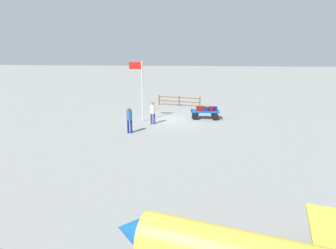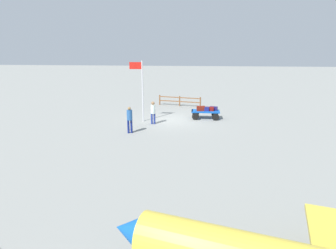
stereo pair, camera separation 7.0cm
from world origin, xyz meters
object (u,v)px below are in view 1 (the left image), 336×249
object	(u,v)px
suitcase_tan	(200,108)
worker_trailing	(153,111)
suitcase_dark	(213,108)
suitcase_navy	(206,109)
suitcase_grey	(209,109)
worker_lead	(129,118)
luggage_cart	(205,113)
flagpole	(141,86)

from	to	relation	value
suitcase_tan	worker_trailing	world-z (taller)	worker_trailing
suitcase_dark	suitcase_navy	world-z (taller)	suitcase_navy
suitcase_grey	worker_trailing	distance (m)	4.64
worker_lead	worker_trailing	size ratio (longest dim) A/B	1.04
luggage_cart	suitcase_navy	world-z (taller)	suitcase_navy
suitcase_grey	suitcase_tan	distance (m)	0.70
worker_lead	flagpole	xyz separation A→B (m)	(-0.24, -3.12, 1.66)
suitcase_dark	suitcase_navy	bearing A→B (deg)	26.59
suitcase_dark	flagpole	bearing A→B (deg)	14.70
worker_trailing	flagpole	bearing A→B (deg)	-37.62
suitcase_dark	suitcase_navy	xyz separation A→B (m)	(0.62, 0.31, 0.01)
suitcase_navy	flagpole	world-z (taller)	flagpole
suitcase_dark	suitcase_grey	xyz separation A→B (m)	(0.33, 0.24, 0.01)
suitcase_dark	suitcase_grey	world-z (taller)	suitcase_grey
suitcase_navy	worker_trailing	size ratio (longest dim) A/B	0.33
suitcase_grey	worker_trailing	world-z (taller)	worker_trailing
luggage_cart	flagpole	size ratio (longest dim) A/B	0.49
suitcase_dark	suitcase_tan	bearing A→B (deg)	17.08
suitcase_dark	flagpole	xyz separation A→B (m)	(5.51, 1.44, 1.91)
suitcase_grey	flagpole	size ratio (longest dim) A/B	0.14
luggage_cart	suitcase_tan	world-z (taller)	suitcase_tan
suitcase_grey	luggage_cart	bearing A→B (deg)	0.28
suitcase_navy	flagpole	size ratio (longest dim) A/B	0.12
luggage_cart	worker_lead	size ratio (longest dim) A/B	1.26
suitcase_tan	worker_trailing	size ratio (longest dim) A/B	0.39
suitcase_grey	worker_lead	xyz separation A→B (m)	(5.42, 4.32, 0.25)
luggage_cart	suitcase_grey	bearing A→B (deg)	-179.72
suitcase_dark	suitcase_tan	size ratio (longest dim) A/B	1.00
flagpole	suitcase_grey	bearing A→B (deg)	-166.92
worker_lead	suitcase_grey	bearing A→B (deg)	-141.42
worker_lead	suitcase_dark	bearing A→B (deg)	-141.53
suitcase_navy	flagpole	xyz separation A→B (m)	(4.89, 1.14, 1.90)
suitcase_navy	worker_lead	world-z (taller)	worker_lead
luggage_cart	worker_trailing	distance (m)	4.36
suitcase_navy	suitcase_dark	bearing A→B (deg)	-153.41
suitcase_navy	worker_lead	xyz separation A→B (m)	(5.13, 4.26, 0.25)
suitcase_tan	worker_lead	distance (m)	6.36
suitcase_tan	worker_trailing	bearing A→B (deg)	28.20
worker_lead	suitcase_navy	bearing A→B (deg)	-140.31
worker_trailing	flagpole	size ratio (longest dim) A/B	0.37
suitcase_dark	luggage_cart	bearing A→B (deg)	20.11
suitcase_navy	luggage_cart	bearing A→B (deg)	-55.52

